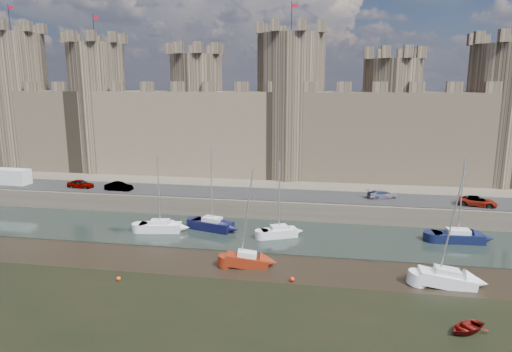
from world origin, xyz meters
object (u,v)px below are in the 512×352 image
(sailboat_1, at_px, (212,224))
(sailboat_2, at_px, (279,231))
(car_2, at_px, (382,194))
(sailboat_0, at_px, (160,226))
(sailboat_4, at_px, (247,260))
(sailboat_3, at_px, (458,236))
(car_1, at_px, (119,186))
(car_3, at_px, (477,201))
(van, at_px, (12,177))
(car_0, at_px, (81,184))
(sailboat_5, at_px, (447,278))

(sailboat_1, distance_m, sailboat_2, 8.52)
(car_2, xyz_separation_m, sailboat_0, (-27.26, -11.61, -2.35))
(sailboat_0, xyz_separation_m, sailboat_2, (14.56, 0.53, 0.01))
(sailboat_4, bearing_deg, sailboat_3, 18.47)
(sailboat_0, height_order, sailboat_3, sailboat_3)
(car_1, relative_size, car_3, 0.85)
(van, bearing_deg, sailboat_2, -9.84)
(car_1, bearing_deg, sailboat_3, -96.98)
(car_1, xyz_separation_m, sailboat_0, (10.03, -9.60, -2.41))
(sailboat_0, height_order, sailboat_1, sailboat_1)
(car_2, xyz_separation_m, sailboat_1, (-21.15, -9.91, -2.28))
(van, relative_size, sailboat_3, 0.57)
(car_3, bearing_deg, car_1, 101.13)
(car_2, relative_size, sailboat_3, 0.42)
(car_0, bearing_deg, car_1, -92.98)
(car_1, xyz_separation_m, sailboat_3, (44.97, -7.22, -2.40))
(sailboat_1, distance_m, sailboat_3, 28.82)
(car_0, xyz_separation_m, van, (-11.74, 0.46, 0.54))
(car_3, distance_m, sailboat_4, 32.05)
(sailboat_1, xyz_separation_m, sailboat_2, (8.44, -1.17, -0.06))
(sailboat_0, distance_m, sailboat_2, 14.57)
(sailboat_1, bearing_deg, car_1, 170.02)
(sailboat_1, bearing_deg, sailboat_0, -148.39)
(van, relative_size, sailboat_4, 0.56)
(sailboat_2, bearing_deg, sailboat_0, 157.13)
(car_0, xyz_separation_m, car_2, (43.68, 1.44, -0.07))
(car_2, bearing_deg, sailboat_4, 126.37)
(car_0, distance_m, sailboat_3, 51.99)
(car_1, bearing_deg, car_0, 87.09)
(car_0, distance_m, sailboat_1, 24.19)
(sailboat_0, xyz_separation_m, sailboat_5, (31.05, -9.84, 0.01))
(car_3, relative_size, sailboat_5, 0.44)
(car_2, distance_m, sailboat_2, 17.01)
(sailboat_0, relative_size, sailboat_2, 1.02)
(sailboat_5, bearing_deg, sailboat_3, 71.87)
(car_1, distance_m, sailboat_0, 14.10)
(car_3, xyz_separation_m, sailboat_4, (-26.27, -18.20, -2.42))
(van, xyz_separation_m, sailboat_3, (63.09, -8.24, -2.95))
(car_2, distance_m, sailboat_5, 21.90)
(car_1, distance_m, van, 18.16)
(car_1, height_order, sailboat_4, sailboat_4)
(car_0, relative_size, sailboat_5, 0.37)
(car_1, distance_m, sailboat_1, 18.14)
(van, bearing_deg, sailboat_0, -17.23)
(car_1, relative_size, sailboat_2, 0.44)
(car_1, xyz_separation_m, car_2, (37.30, 2.01, -0.07))
(car_2, xyz_separation_m, car_3, (11.52, -2.00, 0.06))
(sailboat_0, distance_m, sailboat_3, 35.01)
(sailboat_2, bearing_deg, car_1, 134.80)
(van, bearing_deg, car_1, 0.21)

